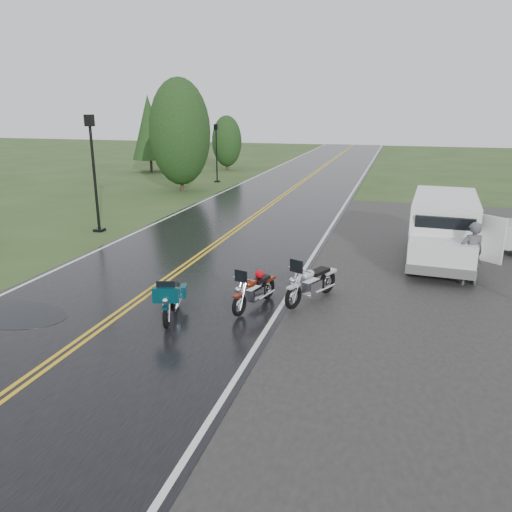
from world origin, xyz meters
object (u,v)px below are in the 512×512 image
Objects in this scene: lamp_post_near_left at (94,174)px; motorcycle_silver at (294,288)px; lamp_post_far_left at (217,153)px; person_at_van at (471,255)px; van_white at (413,240)px; motorcycle_red at (239,296)px; motorcycle_teal at (166,308)px.

motorcycle_silver is at bearing -32.47° from lamp_post_near_left.
motorcycle_silver is at bearing -64.79° from lamp_post_far_left.
person_at_van is at bearing -50.82° from lamp_post_far_left.
motorcycle_silver is at bearing -122.82° from van_white.
lamp_post_near_left is 1.21× the size of lamp_post_far_left.
motorcycle_red is 0.41× the size of lamp_post_near_left.
lamp_post_near_left is at bearing 155.65° from motorcycle_red.
van_white is at bearing 30.36° from motorcycle_teal.
lamp_post_near_left reaches higher than van_white.
motorcycle_red is 1.81m from motorcycle_teal.
lamp_post_near_left is at bearing 172.46° from motorcycle_silver.
person_at_van is at bearing -16.78° from van_white.
motorcycle_silver is at bearing 49.30° from motorcycle_red.
lamp_post_far_left reaches higher than motorcycle_red.
lamp_post_near_left reaches higher than person_at_van.
van_white is (5.50, 5.84, 0.54)m from motorcycle_teal.
motorcycle_teal is at bearing -48.93° from lamp_post_near_left.
motorcycle_teal is at bearing 16.74° from person_at_van.
motorcycle_silver is 4.89m from van_white.
motorcycle_teal is at bearing -126.54° from motorcycle_red.
motorcycle_red is at bearing -68.26° from lamp_post_far_left.
van_white is at bearing -9.98° from lamp_post_near_left.
motorcycle_red is 6.26m from van_white.
van_white is 12.76m from lamp_post_near_left.
van_white reaches higher than person_at_van.
van_white reaches higher than motorcycle_red.
lamp_post_near_left reaches higher than motorcycle_red.
motorcycle_red is 23.42m from lamp_post_far_left.
person_at_van is (7.10, 5.24, 0.37)m from motorcycle_teal.
motorcycle_teal is at bearing -129.52° from van_white.
lamp_post_far_left is (-14.35, 17.61, 1.04)m from person_at_van.
lamp_post_near_left is at bearing -30.90° from person_at_van.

